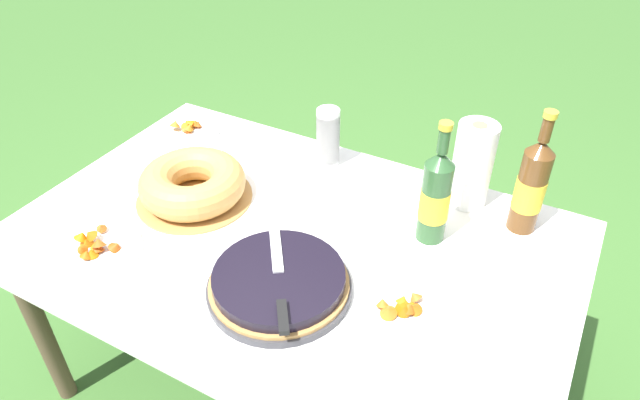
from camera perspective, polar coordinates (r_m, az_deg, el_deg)
ground_plane at (r=2.04m, az=-2.14°, el=-18.07°), size 16.00×16.00×0.00m
garden_table at (r=1.58m, az=-2.64°, el=-5.41°), size 1.46×0.90×0.67m
tablecloth at (r=1.54m, az=-2.70°, el=-3.87°), size 1.47×0.91×0.10m
berry_tart at (r=1.36m, az=-4.11°, el=-8.23°), size 0.35×0.35×0.06m
serving_knife at (r=1.32m, az=-4.09°, el=-8.05°), size 0.24×0.32×0.01m
bundt_cake at (r=1.66m, az=-12.66°, el=1.56°), size 0.33×0.33×0.11m
cup_stack at (r=1.76m, az=0.81°, el=6.30°), size 0.07×0.07×0.19m
cider_bottle_green at (r=1.47m, az=11.45°, el=0.33°), size 0.08×0.08×0.34m
cider_bottle_amber at (r=1.57m, az=20.35°, el=1.31°), size 0.08×0.08×0.35m
snack_plate_near at (r=1.33m, az=8.62°, el=-10.99°), size 0.21×0.21×0.06m
snack_plate_left at (r=1.58m, az=-21.42°, el=-4.50°), size 0.23×0.23×0.06m
snack_plate_right at (r=2.01m, az=-12.90°, el=6.98°), size 0.20×0.20×0.05m
paper_towel_roll at (r=1.63m, az=14.99°, el=3.41°), size 0.11×0.11×0.25m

